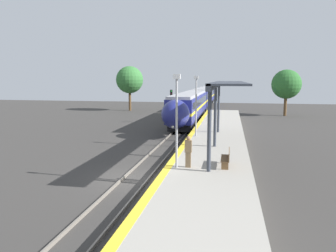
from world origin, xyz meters
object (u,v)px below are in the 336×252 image
Objects in this scene: railway_signal at (171,103)px; lamppost_near at (177,115)px; person_waiting at (188,151)px; platform_bench at (227,158)px; train at (203,97)px; lamppost_mid at (196,102)px.

lamppost_near is at bearing -79.12° from railway_signal.
person_waiting is 0.39× the size of railway_signal.
platform_bench is at bearing 16.23° from lamppost_near.
platform_bench is 0.36× the size of lamppost_near.
train is 20.66m from railway_signal.
railway_signal reaches higher than person_waiting.
train is 37.01× the size of platform_bench.
lamppost_mid is at bearing -86.08° from train.
lamppost_mid is at bearing 93.59° from person_waiting.
lamppost_mid is (4.57, -14.15, 1.19)m from railway_signal.
platform_bench is (4.96, -43.58, -0.74)m from train.
lamppost_mid is (2.37, -34.69, 1.58)m from train.
railway_signal reaches higher than train.
railway_signal is at bearing 100.88° from lamppost_near.
railway_signal is 0.87× the size of lamppost_near.
lamppost_mid reaches higher than train.
person_waiting is at bearing -77.65° from railway_signal.
railway_signal is 24.25m from lamppost_near.
lamppost_mid reaches higher than railway_signal.
platform_bench is 3.56m from lamppost_near.
train is 44.22m from person_waiting.
lamppost_near is (-0.59, -0.21, 1.95)m from person_waiting.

